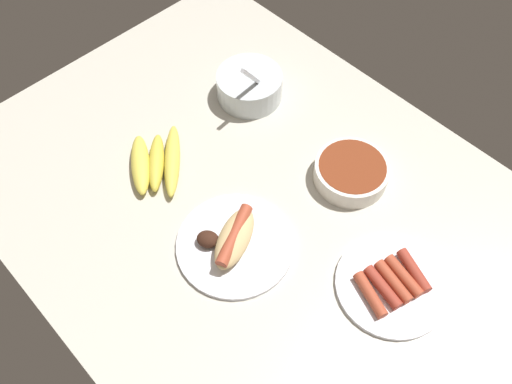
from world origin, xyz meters
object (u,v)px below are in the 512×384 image
plate_hotdog_assembled (234,241)px  bowl_chili (351,172)px  plate_sausages (392,284)px  bowl_coleslaw (250,85)px  banana_bunch (157,162)px

plate_hotdog_assembled → bowl_chili: bearing=79.5°
plate_hotdog_assembled → plate_sausages: bearing=30.0°
plate_hotdog_assembled → plate_sausages: (26.74, 15.44, -0.84)cm
bowl_chili → bowl_coleslaw: bowl_coleslaw is taller
banana_bunch → plate_hotdog_assembled: plate_hotdog_assembled is taller
bowl_chili → bowl_coleslaw: (-32.22, 1.23, 1.09)cm
banana_bunch → plate_hotdog_assembled: size_ratio=0.85×
bowl_coleslaw → plate_sausages: bowl_coleslaw is taller
bowl_coleslaw → plate_hotdog_assembled: bearing=-48.0°
banana_bunch → plate_sausages: size_ratio=0.93×
bowl_chili → plate_hotdog_assembled: (-5.29, -28.68, -0.66)cm
bowl_chili → bowl_coleslaw: bearing=177.8°
banana_bunch → plate_hotdog_assembled: bearing=-2.4°
banana_bunch → plate_sausages: (52.27, 14.38, -0.75)cm
banana_bunch → bowl_chili: size_ratio=1.26×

